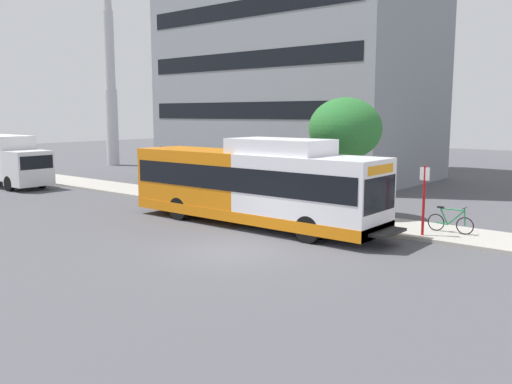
% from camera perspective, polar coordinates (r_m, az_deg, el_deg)
% --- Properties ---
extents(ground_plane, '(120.00, 120.00, 0.00)m').
position_cam_1_polar(ground_plane, '(24.42, -16.95, -3.04)').
color(ground_plane, '#4C4C51').
extents(sidewalk_curb, '(3.00, 56.00, 0.14)m').
position_cam_1_polar(sidewalk_curb, '(27.46, -2.36, -1.31)').
color(sidewalk_curb, '#A8A399').
rests_on(sidewalk_curb, ground).
extents(transit_bus, '(2.58, 12.25, 3.65)m').
position_cam_1_polar(transit_bus, '(22.38, -0.31, 0.74)').
color(transit_bus, white).
rests_on(transit_bus, ground).
extents(bus_stop_sign_pole, '(0.10, 0.36, 2.60)m').
position_cam_1_polar(bus_stop_sign_pole, '(20.91, 17.27, -0.31)').
color(bus_stop_sign_pole, red).
rests_on(bus_stop_sign_pole, sidewalk_curb).
extents(bicycle_parked, '(0.52, 1.76, 1.02)m').
position_cam_1_polar(bicycle_parked, '(21.87, 19.79, -2.96)').
color(bicycle_parked, black).
rests_on(bicycle_parked, sidewalk_curb).
extents(street_tree_near_stop, '(3.24, 3.24, 5.21)m').
position_cam_1_polar(street_tree_near_stop, '(24.48, 9.37, 6.56)').
color(street_tree_near_stop, '#4C3823').
rests_on(street_tree_near_stop, sidewalk_curb).
extents(box_truck_background, '(2.32, 7.01, 3.25)m').
position_cam_1_polar(box_truck_background, '(38.02, -24.74, 3.14)').
color(box_truck_background, silver).
rests_on(box_truck_background, ground).
extents(lattice_comm_tower, '(1.10, 1.10, 29.44)m').
position_cam_1_polar(lattice_comm_tower, '(50.82, -15.19, 13.82)').
color(lattice_comm_tower, '#B7B7BC').
rests_on(lattice_comm_tower, ground).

